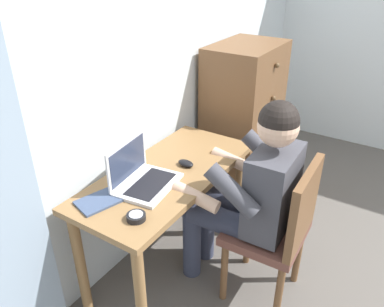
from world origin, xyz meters
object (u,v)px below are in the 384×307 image
(dresser, at_px, (243,122))
(chair, at_px, (279,228))
(desk, at_px, (168,190))
(computer_mouse, at_px, (186,163))
(laptop, at_px, (142,176))
(notebook_pad, at_px, (99,201))
(person_seated, at_px, (250,190))
(desk_clock, at_px, (136,217))

(dresser, relative_size, chair, 1.37)
(desk, distance_m, chair, 0.65)
(desk, relative_size, computer_mouse, 11.56)
(laptop, relative_size, computer_mouse, 3.69)
(notebook_pad, bearing_deg, person_seated, -28.90)
(person_seated, distance_m, desk_clock, 0.64)
(dresser, relative_size, person_seated, 1.01)
(dresser, xyz_separation_m, person_seated, (-0.95, -0.50, 0.07))
(desk, bearing_deg, desk_clock, -163.04)
(laptop, bearing_deg, notebook_pad, 162.03)
(desk, distance_m, computer_mouse, 0.18)
(desk, height_order, person_seated, person_seated)
(dresser, distance_m, notebook_pad, 1.50)
(dresser, xyz_separation_m, laptop, (-1.26, -0.02, 0.16))
(person_seated, distance_m, computer_mouse, 0.40)
(dresser, bearing_deg, laptop, -179.15)
(person_seated, height_order, notebook_pad, person_seated)
(desk_clock, height_order, notebook_pad, desk_clock)
(chair, bearing_deg, dresser, 35.91)
(desk, bearing_deg, dresser, 2.90)
(computer_mouse, distance_m, desk_clock, 0.54)
(desk_clock, bearing_deg, person_seated, -29.49)
(computer_mouse, distance_m, notebook_pad, 0.55)
(desk, relative_size, notebook_pad, 5.51)
(person_seated, height_order, desk_clock, person_seated)
(dresser, bearing_deg, notebook_pad, 177.78)
(dresser, height_order, computer_mouse, dresser)
(desk, relative_size, chair, 1.31)
(chair, relative_size, computer_mouse, 8.85)
(desk, bearing_deg, laptop, 168.46)
(dresser, xyz_separation_m, notebook_pad, (-1.50, 0.06, 0.12))
(desk, xyz_separation_m, laptop, (-0.18, 0.04, 0.17))
(desk_clock, bearing_deg, laptop, 34.03)
(dresser, bearing_deg, desk, -177.10)
(chair, bearing_deg, laptop, 115.79)
(person_seated, distance_m, laptop, 0.58)
(person_seated, height_order, computer_mouse, person_seated)
(desk, distance_m, notebook_pad, 0.45)
(person_seated, bearing_deg, notebook_pad, 134.75)
(computer_mouse, bearing_deg, laptop, 169.59)
(chair, distance_m, desk_clock, 0.79)
(notebook_pad, bearing_deg, computer_mouse, -0.88)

